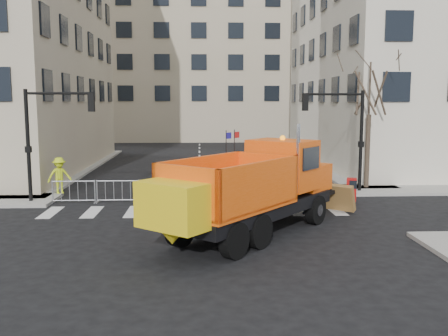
{
  "coord_description": "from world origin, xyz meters",
  "views": [
    {
      "loc": [
        0.05,
        -16.2,
        4.81
      ],
      "look_at": [
        0.96,
        2.5,
        2.32
      ],
      "focal_mm": 40.0,
      "sensor_mm": 36.0,
      "label": 1
    }
  ],
  "objects_px": {
    "cop_b": "(305,188)",
    "newspaper_box": "(351,190)",
    "cop_c": "(308,195)",
    "worker": "(59,175)",
    "plow_truck": "(250,187)",
    "cop_a": "(316,196)"
  },
  "relations": [
    {
      "from": "cop_b",
      "to": "worker",
      "type": "bearing_deg",
      "value": 4.44
    },
    {
      "from": "plow_truck",
      "to": "cop_a",
      "type": "relative_size",
      "value": 5.93
    },
    {
      "from": "cop_a",
      "to": "newspaper_box",
      "type": "distance_m",
      "value": 3.07
    },
    {
      "from": "worker",
      "to": "newspaper_box",
      "type": "xyz_separation_m",
      "value": [
        14.31,
        -2.74,
        -0.38
      ]
    },
    {
      "from": "cop_b",
      "to": "plow_truck",
      "type": "bearing_deg",
      "value": 77.89
    },
    {
      "from": "plow_truck",
      "to": "worker",
      "type": "height_order",
      "value": "plow_truck"
    },
    {
      "from": "plow_truck",
      "to": "cop_b",
      "type": "xyz_separation_m",
      "value": [
        2.94,
        4.44,
        -0.85
      ]
    },
    {
      "from": "cop_c",
      "to": "worker",
      "type": "relative_size",
      "value": 0.88
    },
    {
      "from": "newspaper_box",
      "to": "cop_c",
      "type": "bearing_deg",
      "value": -122.9
    },
    {
      "from": "cop_c",
      "to": "newspaper_box",
      "type": "xyz_separation_m",
      "value": [
        2.51,
        1.95,
        -0.12
      ]
    },
    {
      "from": "worker",
      "to": "newspaper_box",
      "type": "bearing_deg",
      "value": -38.59
    },
    {
      "from": "cop_b",
      "to": "cop_a",
      "type": "bearing_deg",
      "value": 121.26
    },
    {
      "from": "plow_truck",
      "to": "cop_c",
      "type": "relative_size",
      "value": 5.96
    },
    {
      "from": "cop_a",
      "to": "worker",
      "type": "height_order",
      "value": "worker"
    },
    {
      "from": "cop_b",
      "to": "cop_c",
      "type": "distance_m",
      "value": 1.07
    },
    {
      "from": "plow_truck",
      "to": "cop_a",
      "type": "distance_m",
      "value": 4.59
    },
    {
      "from": "cop_b",
      "to": "worker",
      "type": "relative_size",
      "value": 1.01
    },
    {
      "from": "cop_b",
      "to": "newspaper_box",
      "type": "distance_m",
      "value": 2.58
    },
    {
      "from": "newspaper_box",
      "to": "plow_truck",
      "type": "bearing_deg",
      "value": -115.82
    },
    {
      "from": "plow_truck",
      "to": "newspaper_box",
      "type": "distance_m",
      "value": 7.63
    },
    {
      "from": "plow_truck",
      "to": "newspaper_box",
      "type": "bearing_deg",
      "value": -5.48
    },
    {
      "from": "plow_truck",
      "to": "newspaper_box",
      "type": "relative_size",
      "value": 8.86
    }
  ]
}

